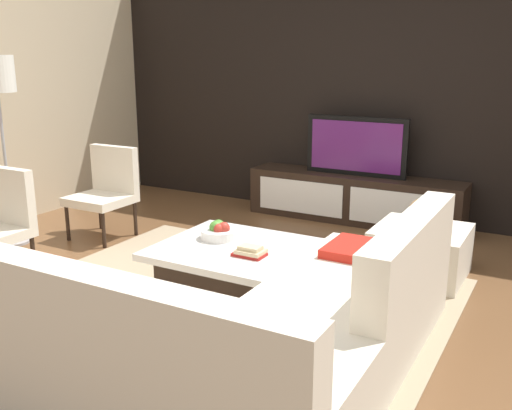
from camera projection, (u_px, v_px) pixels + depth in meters
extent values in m
plane|color=brown|center=(238.00, 302.00, 4.14)|extent=(14.00, 14.00, 0.00)
cube|color=black|center=(368.00, 86.00, 6.07)|extent=(6.40, 0.12, 2.80)
cube|color=tan|center=(226.00, 299.00, 4.19)|extent=(3.09, 2.51, 0.01)
cube|color=black|center=(354.00, 198.00, 6.10)|extent=(2.28, 0.45, 0.50)
cube|color=white|center=(300.00, 197.00, 6.16)|extent=(0.96, 0.01, 0.35)
cube|color=white|center=(397.00, 209.00, 5.66)|extent=(0.96, 0.01, 0.35)
cube|color=black|center=(356.00, 146.00, 5.96)|extent=(1.08, 0.05, 0.61)
cube|color=#591E66|center=(355.00, 146.00, 5.94)|extent=(0.97, 0.01, 0.51)
cube|color=beige|center=(139.00, 364.00, 2.90)|extent=(2.26, 0.85, 0.44)
cube|color=beige|center=(83.00, 313.00, 2.51)|extent=(2.26, 0.18, 0.40)
cube|color=beige|center=(352.00, 307.00, 3.54)|extent=(0.85, 1.48, 0.44)
cube|color=beige|center=(411.00, 252.00, 3.28)|extent=(0.18, 1.48, 0.40)
cube|color=red|center=(39.00, 279.00, 3.13)|extent=(0.36, 0.20, 0.22)
cube|color=red|center=(373.00, 252.00, 3.79)|extent=(0.60, 0.44, 0.06)
cube|color=black|center=(233.00, 274.00, 4.23)|extent=(0.84, 0.79, 0.33)
cube|color=white|center=(233.00, 249.00, 4.18)|extent=(1.05, 0.98, 0.05)
cylinder|color=black|center=(33.00, 254.00, 4.57)|extent=(0.04, 0.04, 0.38)
cube|color=beige|center=(8.00, 195.00, 4.56)|extent=(0.54, 0.08, 0.45)
cylinder|color=#A5A5AA|center=(14.00, 242.00, 5.44)|extent=(0.28, 0.28, 0.02)
cylinder|color=#A5A5AA|center=(6.00, 169.00, 5.26)|extent=(0.03, 0.03, 1.38)
cube|color=beige|center=(420.00, 252.00, 4.59)|extent=(0.70, 0.70, 0.40)
cylinder|color=silver|center=(219.00, 234.00, 4.34)|extent=(0.28, 0.28, 0.07)
sphere|color=#B23326|center=(224.00, 228.00, 4.31)|extent=(0.09, 0.09, 0.09)
sphere|color=#4C8C33|center=(221.00, 227.00, 4.35)|extent=(0.08, 0.08, 0.08)
sphere|color=#4C8C33|center=(218.00, 226.00, 4.36)|extent=(0.10, 0.10, 0.10)
sphere|color=#4C8C33|center=(216.00, 227.00, 4.32)|extent=(0.10, 0.10, 0.10)
sphere|color=#B23326|center=(219.00, 229.00, 4.29)|extent=(0.08, 0.08, 0.08)
cylinder|color=black|center=(67.00, 221.00, 5.48)|extent=(0.04, 0.04, 0.38)
cylinder|color=black|center=(103.00, 228.00, 5.26)|extent=(0.04, 0.04, 0.38)
cylinder|color=black|center=(100.00, 210.00, 5.85)|extent=(0.04, 0.04, 0.38)
cylinder|color=black|center=(135.00, 217.00, 5.63)|extent=(0.04, 0.04, 0.38)
cube|color=beige|center=(100.00, 200.00, 5.51)|extent=(0.54, 0.52, 0.08)
cube|color=beige|center=(115.00, 169.00, 5.62)|extent=(0.54, 0.08, 0.45)
sphere|color=#997247|center=(423.00, 213.00, 4.51)|extent=(0.24, 0.24, 0.24)
cube|color=maroon|center=(249.00, 254.00, 3.97)|extent=(0.22, 0.14, 0.02)
cube|color=#CCB78C|center=(251.00, 251.00, 3.96)|extent=(0.19, 0.15, 0.03)
cube|color=#CCB78C|center=(250.00, 248.00, 3.95)|extent=(0.15, 0.10, 0.03)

